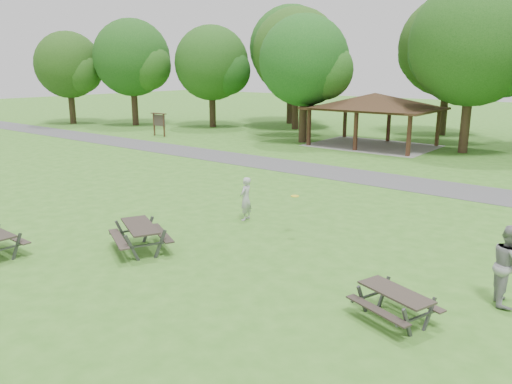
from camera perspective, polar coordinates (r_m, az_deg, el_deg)
name	(u,v)px	position (r m, az deg, el deg)	size (l,w,h in m)	color
ground	(150,254)	(15.66, -12.07, -6.89)	(160.00, 160.00, 0.00)	#397521
asphalt_path	(359,176)	(26.46, 11.72, 1.78)	(120.00, 3.20, 0.02)	#49494B
pavilion	(375,103)	(36.71, 13.40, 9.88)	(8.60, 7.01, 3.76)	#311B12
notice_board	(159,120)	(41.76, -11.05, 8.06)	(1.60, 0.30, 1.88)	#382114
tree_row_a	(133,60)	(50.21, -13.89, 14.43)	(7.56, 7.20, 9.97)	black
tree_row_b	(212,65)	(47.45, -5.00, 14.23)	(7.14, 6.80, 9.28)	black
tree_row_c	(297,55)	(45.87, 4.76, 15.33)	(8.19, 7.80, 10.67)	#2F1E15
tree_row_d	(305,63)	(37.70, 5.65, 14.41)	(6.93, 6.60, 9.27)	black
tree_row_e	(475,46)	(35.53, 23.74, 14.99)	(8.40, 8.00, 11.02)	#322216
tree_deep_a	(292,50)	(50.46, 4.10, 15.90)	(8.40, 8.00, 11.38)	#301E15
tree_deep_b	(451,49)	(44.33, 21.35, 14.94)	(8.40, 8.00, 11.13)	black
tree_flank_left	(69,67)	(53.38, -20.57, 13.24)	(6.72, 6.40, 8.93)	black
picnic_table_middle	(140,231)	(15.74, -13.10, -4.38)	(2.50, 2.32, 0.86)	#2A231E
picnic_table_far	(395,298)	(11.72, 15.63, -11.61)	(2.05, 1.84, 0.74)	#2D2620
frisbee_in_flight	(295,196)	(16.55, 4.47, -0.46)	(0.34, 0.34, 0.02)	yellow
frisbee_thrower	(246,199)	(18.36, -1.19, -0.78)	(0.59, 0.39, 1.62)	#ACACAF
frisbee_catcher	(509,265)	(13.32, 26.95, -7.47)	(0.95, 0.74, 1.96)	gray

